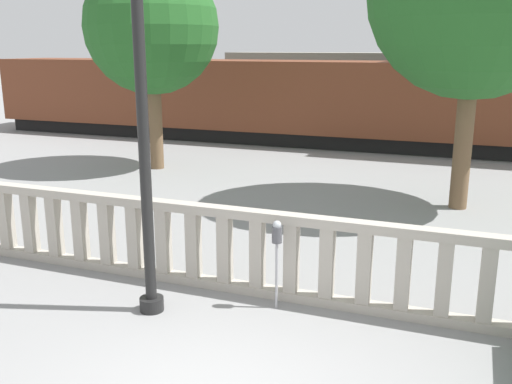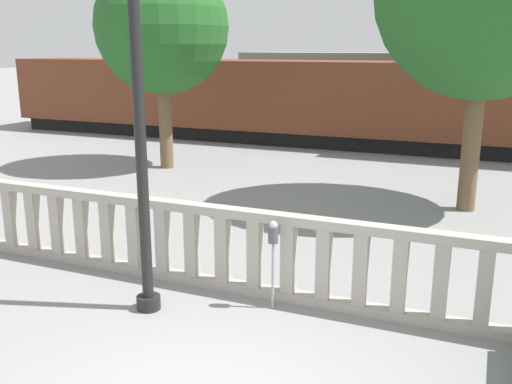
% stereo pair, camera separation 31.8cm
% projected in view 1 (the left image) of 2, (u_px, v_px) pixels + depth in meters
% --- Properties ---
extents(balustrade, '(15.94, 0.24, 1.35)m').
position_uv_depth(balustrade, '(291.00, 258.00, 8.51)').
color(balustrade, '#ADA599').
rests_on(balustrade, ground).
extents(lamppost, '(0.42, 0.42, 5.45)m').
position_uv_depth(lamppost, '(141.00, 86.00, 7.52)').
color(lamppost, black).
rests_on(lamppost, ground).
extents(parking_meter, '(0.15, 0.15, 1.34)m').
position_uv_depth(parking_meter, '(277.00, 241.00, 8.14)').
color(parking_meter, '#99999E').
rests_on(parking_meter, ground).
extents(train_near, '(25.97, 3.09, 3.80)m').
position_uv_depth(train_near, '(293.00, 100.00, 22.51)').
color(train_near, black).
rests_on(train_near, ground).
extents(tree_right, '(4.04, 4.04, 6.34)m').
position_uv_depth(tree_right, '(151.00, 27.00, 16.99)').
color(tree_right, brown).
rests_on(tree_right, ground).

